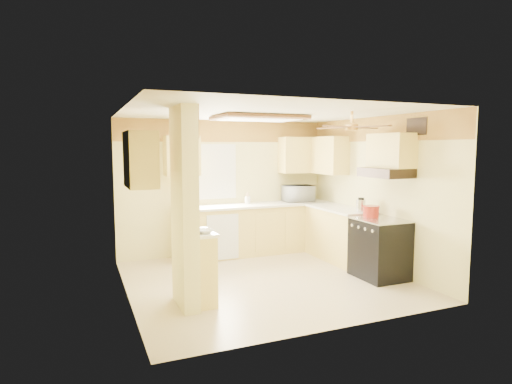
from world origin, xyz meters
name	(u,v)px	position (x,y,z in m)	size (l,w,h in m)	color
floor	(265,280)	(0.00, 0.00, 0.00)	(4.00, 4.00, 0.00)	#CEB68E
ceiling	(266,113)	(0.00, 0.00, 2.50)	(4.00, 4.00, 0.00)	white
wall_back	(225,187)	(0.00, 1.90, 1.25)	(4.00, 4.00, 0.00)	#E8DC8E
wall_front	(337,218)	(0.00, -1.90, 1.25)	(4.00, 4.00, 0.00)	#E8DC8E
wall_left	(125,205)	(-2.00, 0.00, 1.25)	(3.80, 3.80, 0.00)	#E8DC8E
wall_right	(376,193)	(2.00, 0.00, 1.25)	(3.80, 3.80, 0.00)	#E8DC8E
wallpaper_border	(225,131)	(0.00, 1.88, 2.30)	(4.00, 0.02, 0.40)	gold
partition_column	(184,208)	(-1.35, -0.55, 1.25)	(0.20, 0.70, 2.50)	#E8DC8E
partition_ledge	(202,269)	(-1.13, -0.55, 0.45)	(0.25, 0.55, 0.90)	#F3DE70
ledge_top	(202,233)	(-1.13, -0.55, 0.92)	(0.28, 0.58, 0.04)	white
lower_cabinets_back	(255,230)	(0.50, 1.60, 0.45)	(3.00, 0.60, 0.90)	#F3DE70
lower_cabinets_right	(339,235)	(1.70, 0.60, 0.45)	(0.60, 1.40, 0.90)	#F3DE70
countertop_back	(256,205)	(0.50, 1.59, 0.92)	(3.04, 0.64, 0.04)	white
countertop_right	(339,209)	(1.69, 0.60, 0.92)	(0.64, 1.44, 0.04)	white
dishwasher_panel	(223,237)	(-0.25, 1.29, 0.43)	(0.58, 0.02, 0.80)	white
window	(212,172)	(-0.25, 1.89, 1.55)	(0.92, 0.02, 1.02)	white
upper_cab_back_left	(182,156)	(-0.85, 1.72, 1.85)	(0.60, 0.35, 0.70)	#F3DE70
upper_cab_back_right	(302,155)	(1.55, 1.72, 1.85)	(0.90, 0.35, 0.70)	#F3DE70
upper_cab_right	(327,155)	(1.82, 1.25, 1.85)	(0.35, 1.00, 0.70)	#F3DE70
upper_cab_left_wall	(141,159)	(-1.82, -0.25, 1.85)	(0.35, 0.75, 0.70)	#F3DE70
upper_cab_over_stove	(391,151)	(1.82, -0.55, 1.95)	(0.35, 0.76, 0.52)	#F3DE70
stove	(380,248)	(1.67, -0.55, 0.46)	(0.68, 0.77, 0.92)	black
range_hood	(386,173)	(1.74, -0.55, 1.62)	(0.50, 0.76, 0.14)	black
poster_menu	(192,160)	(-1.24, -0.55, 1.85)	(0.02, 0.42, 0.57)	black
poster_nashville	(193,211)	(-1.24, -0.55, 1.20)	(0.02, 0.42, 0.57)	black
ceiling_light_panel	(259,118)	(0.10, 0.50, 2.46)	(1.35, 0.95, 0.06)	brown
ceiling_fan	(352,127)	(1.00, -0.70, 2.29)	(1.15, 1.15, 0.26)	gold
vent_grate	(417,126)	(1.98, -0.90, 2.30)	(0.02, 0.40, 0.25)	black
microwave	(298,193)	(1.43, 1.64, 1.10)	(0.57, 0.39, 0.32)	white
bowl	(205,231)	(-1.13, -0.69, 0.96)	(0.20, 0.20, 0.05)	white
dutch_oven	(371,211)	(1.66, -0.33, 1.00)	(0.26, 0.26, 0.18)	#A42419
kettle	(361,205)	(1.74, 0.04, 1.05)	(0.15, 0.15, 0.23)	silver
dish_rack	(186,204)	(-0.82, 1.60, 1.02)	(0.37, 0.28, 0.21)	tan
utensil_crock	(248,200)	(0.39, 1.73, 1.01)	(0.11, 0.11, 0.21)	white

